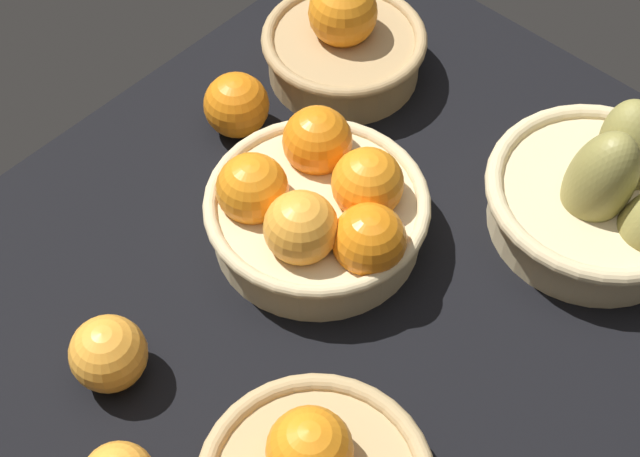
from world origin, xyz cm
name	(u,v)px	position (x,y,z in cm)	size (l,w,h in cm)	color
market_tray	(347,258)	(0.00, 0.00, 1.50)	(84.00, 72.00, 3.00)	black
basket_center	(319,208)	(-0.61, 3.60, 7.89)	(23.89, 23.89, 11.60)	#D3BC8C
basket_near_right_pears	(606,196)	(21.15, -17.68, 7.93)	(24.28, 26.06, 15.22)	#D3BC8C
basket_far_right	(344,44)	(20.15, 18.74, 7.38)	(20.01, 20.01, 12.59)	tan
loose_orange_back_gap	(108,354)	(-26.56, 6.84, 6.77)	(7.55, 7.55, 7.55)	#F49E33
loose_orange_side_gap	(236,105)	(4.59, 21.37, 6.82)	(7.65, 7.65, 7.65)	orange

